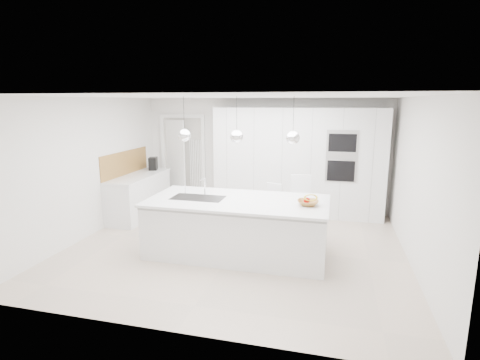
% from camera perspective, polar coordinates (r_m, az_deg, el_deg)
% --- Properties ---
extents(floor, '(5.50, 5.50, 0.00)m').
position_cam_1_polar(floor, '(6.47, -0.66, -10.11)').
color(floor, '#C5AF9B').
rests_on(floor, ground).
extents(wall_back, '(5.50, 0.00, 5.50)m').
position_cam_1_polar(wall_back, '(8.52, 3.62, 3.93)').
color(wall_back, silver).
rests_on(wall_back, ground).
extents(wall_left, '(0.00, 5.00, 5.00)m').
position_cam_1_polar(wall_left, '(7.31, -22.03, 1.76)').
color(wall_left, silver).
rests_on(wall_left, ground).
extents(ceiling, '(5.50, 5.50, 0.00)m').
position_cam_1_polar(ceiling, '(6.00, -0.72, 12.61)').
color(ceiling, white).
rests_on(ceiling, wall_back).
extents(tall_cabinets, '(3.60, 0.60, 2.30)m').
position_cam_1_polar(tall_cabinets, '(8.14, 8.78, 2.72)').
color(tall_cabinets, white).
rests_on(tall_cabinets, floor).
extents(oven_stack, '(0.62, 0.04, 1.05)m').
position_cam_1_polar(oven_stack, '(7.77, 15.23, 3.51)').
color(oven_stack, '#A5A5A8').
rests_on(oven_stack, tall_cabinets).
extents(doorway_frame, '(1.11, 0.08, 2.13)m').
position_cam_1_polar(doorway_frame, '(9.08, -8.63, 2.87)').
color(doorway_frame, white).
rests_on(doorway_frame, floor).
extents(hallway_door, '(0.76, 0.38, 2.00)m').
position_cam_1_polar(hallway_door, '(9.14, -10.19, 2.75)').
color(hallway_door, white).
rests_on(hallway_door, floor).
extents(radiator, '(0.32, 0.04, 1.40)m').
position_cam_1_polar(radiator, '(8.99, -6.73, 1.69)').
color(radiator, white).
rests_on(radiator, floor).
extents(left_base_cabinets, '(0.60, 1.80, 0.86)m').
position_cam_1_polar(left_base_cabinets, '(8.30, -15.07, -2.45)').
color(left_base_cabinets, white).
rests_on(left_base_cabinets, floor).
extents(left_worktop, '(0.62, 1.82, 0.04)m').
position_cam_1_polar(left_worktop, '(8.20, -15.24, 0.60)').
color(left_worktop, white).
rests_on(left_worktop, left_base_cabinets).
extents(oak_backsplash, '(0.02, 1.80, 0.50)m').
position_cam_1_polar(oak_backsplash, '(8.30, -17.07, 2.52)').
color(oak_backsplash, '#A2763C').
rests_on(oak_backsplash, wall_left).
extents(island_base, '(2.80, 1.20, 0.86)m').
position_cam_1_polar(island_base, '(6.02, -0.48, -7.44)').
color(island_base, white).
rests_on(island_base, floor).
extents(island_worktop, '(2.84, 1.40, 0.04)m').
position_cam_1_polar(island_worktop, '(5.94, -0.36, -3.18)').
color(island_worktop, white).
rests_on(island_worktop, island_base).
extents(island_sink, '(0.84, 0.44, 0.18)m').
position_cam_1_polar(island_sink, '(6.10, -6.41, -3.44)').
color(island_sink, '#3F3F42').
rests_on(island_sink, island_worktop).
extents(island_tap, '(0.02, 0.02, 0.30)m').
position_cam_1_polar(island_tap, '(6.21, -5.39, -0.95)').
color(island_tap, white).
rests_on(island_tap, island_worktop).
extents(pendant_left, '(0.20, 0.20, 0.20)m').
position_cam_1_polar(pendant_left, '(5.98, -8.46, 6.73)').
color(pendant_left, white).
rests_on(pendant_left, ceiling).
extents(pendant_mid, '(0.20, 0.20, 0.20)m').
position_cam_1_polar(pendant_mid, '(5.71, -0.50, 6.63)').
color(pendant_mid, white).
rests_on(pendant_mid, ceiling).
extents(pendant_right, '(0.20, 0.20, 0.20)m').
position_cam_1_polar(pendant_right, '(5.56, 8.06, 6.37)').
color(pendant_right, white).
rests_on(pendant_right, ceiling).
extents(fruit_bowl, '(0.34, 0.34, 0.08)m').
position_cam_1_polar(fruit_bowl, '(5.69, 10.31, -3.43)').
color(fruit_bowl, '#A2763C').
rests_on(fruit_bowl, island_worktop).
extents(espresso_machine, '(0.24, 0.30, 0.28)m').
position_cam_1_polar(espresso_machine, '(8.73, -13.10, 2.45)').
color(espresso_machine, black).
rests_on(espresso_machine, left_worktop).
extents(bar_stool_left, '(0.45, 0.52, 0.96)m').
position_cam_1_polar(bar_stool_left, '(6.80, 5.08, -4.76)').
color(bar_stool_left, white).
rests_on(bar_stool_left, floor).
extents(bar_stool_right, '(0.43, 0.56, 1.13)m').
position_cam_1_polar(bar_stool_right, '(6.77, 9.05, -4.22)').
color(bar_stool_right, white).
rests_on(bar_stool_right, floor).
extents(apple_a, '(0.08, 0.08, 0.08)m').
position_cam_1_polar(apple_a, '(5.70, 10.20, -3.05)').
color(apple_a, '#BC0A05').
rests_on(apple_a, fruit_bowl).
extents(apple_b, '(0.07, 0.07, 0.07)m').
position_cam_1_polar(apple_b, '(5.70, 10.04, -3.12)').
color(apple_b, '#BC0A05').
rests_on(apple_b, fruit_bowl).
extents(apple_c, '(0.08, 0.08, 0.08)m').
position_cam_1_polar(apple_c, '(5.70, 10.14, -3.07)').
color(apple_c, '#BC0A05').
rests_on(apple_c, fruit_bowl).
extents(banana_bunch, '(0.24, 0.17, 0.21)m').
position_cam_1_polar(banana_bunch, '(5.67, 10.72, -2.68)').
color(banana_bunch, yellow).
rests_on(banana_bunch, fruit_bowl).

